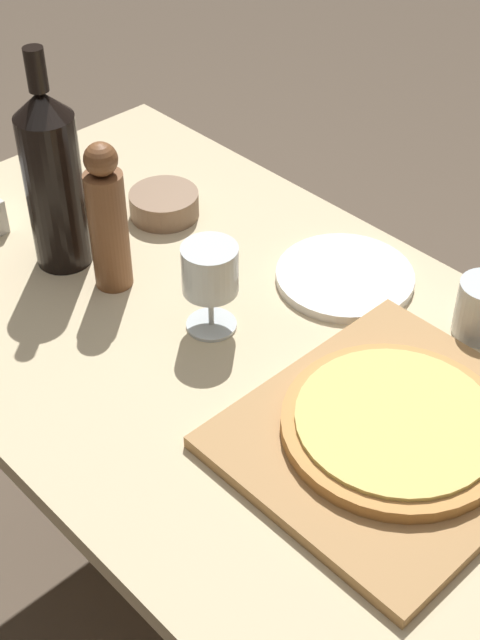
# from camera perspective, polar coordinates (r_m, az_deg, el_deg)

# --- Properties ---
(ground_plane) EXTENTS (12.00, 12.00, 0.00)m
(ground_plane) POSITION_cam_1_polar(r_m,az_deg,el_deg) (1.83, -0.32, -19.33)
(ground_plane) COLOR brown
(dining_table) EXTENTS (0.70, 1.27, 0.76)m
(dining_table) POSITION_cam_1_polar(r_m,az_deg,el_deg) (1.32, -0.43, -5.12)
(dining_table) COLOR #CCB78E
(dining_table) RESTS_ON ground_plane
(cutting_board) EXTENTS (0.38, 0.34, 0.02)m
(cutting_board) POSITION_cam_1_polar(r_m,az_deg,el_deg) (1.11, 9.81, -7.32)
(cutting_board) COLOR #A87A47
(cutting_board) RESTS_ON dining_table
(pizza) EXTENTS (0.28, 0.28, 0.02)m
(pizza) POSITION_cam_1_polar(r_m,az_deg,el_deg) (1.09, 9.93, -6.59)
(pizza) COLOR #C68947
(pizza) RESTS_ON cutting_board
(wine_bottle) EXTENTS (0.09, 0.09, 0.34)m
(wine_bottle) POSITION_cam_1_polar(r_m,az_deg,el_deg) (1.32, -11.88, 8.86)
(wine_bottle) COLOR black
(wine_bottle) RESTS_ON dining_table
(pepper_mill) EXTENTS (0.06, 0.06, 0.23)m
(pepper_mill) POSITION_cam_1_polar(r_m,az_deg,el_deg) (1.28, -8.47, 6.33)
(pepper_mill) COLOR brown
(pepper_mill) RESTS_ON dining_table
(wine_glass) EXTENTS (0.08, 0.08, 0.13)m
(wine_glass) POSITION_cam_1_polar(r_m,az_deg,el_deg) (1.19, -1.93, 3.03)
(wine_glass) COLOR silver
(wine_glass) RESTS_ON dining_table
(small_bowl) EXTENTS (0.11, 0.11, 0.04)m
(small_bowl) POSITION_cam_1_polar(r_m,az_deg,el_deg) (1.47, -4.88, 7.40)
(small_bowl) COLOR #84664C
(small_bowl) RESTS_ON dining_table
(dinner_plate) EXTENTS (0.21, 0.21, 0.01)m
(dinner_plate) POSITION_cam_1_polar(r_m,az_deg,el_deg) (1.34, 6.73, 2.78)
(dinner_plate) COLOR silver
(dinner_plate) RESTS_ON dining_table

